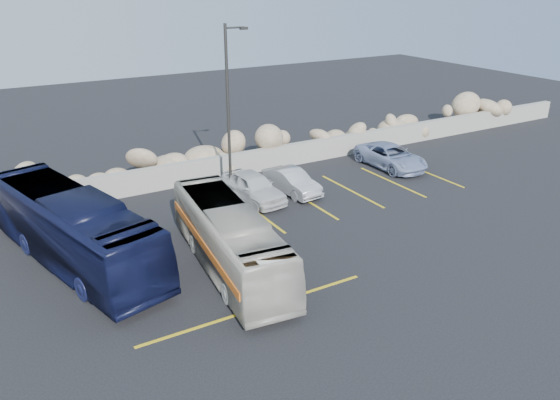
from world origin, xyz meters
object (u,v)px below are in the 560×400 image
vintage_bus (229,238)px  car_a (253,187)px  tour_coach (72,228)px  lamppost (229,108)px  car_b (292,181)px  car_d (391,156)px

vintage_bus → car_a: 6.52m
vintage_bus → car_a: size_ratio=2.13×
tour_coach → car_a: tour_coach is taller
lamppost → car_b: 4.72m
car_b → car_d: size_ratio=0.78×
vintage_bus → car_d: bearing=30.8°
car_d → lamppost: bearing=175.8°
tour_coach → car_b: size_ratio=2.81×
lamppost → car_a: (0.60, -1.10, -3.62)m
lamppost → tour_coach: size_ratio=0.80×
vintage_bus → tour_coach: (-4.77, 3.22, 0.21)m
car_b → lamppost: bearing=150.4°
lamppost → car_a: size_ratio=2.01×
vintage_bus → car_b: vintage_bus is taller
car_a → car_d: car_a is taller
lamppost → tour_coach: bearing=-158.0°
lamppost → car_d: lamppost is taller
lamppost → car_d: 10.13m
car_b → car_a: bearing=172.0°
car_a → lamppost: bearing=113.3°
car_b → vintage_bus: bearing=-143.5°
vintage_bus → car_a: (3.74, 5.32, -0.50)m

